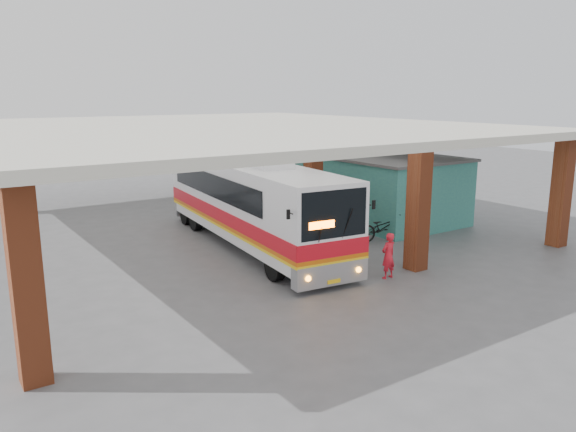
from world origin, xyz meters
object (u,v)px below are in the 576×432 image
at_px(coach_bus, 251,203).
at_px(motorcycle, 383,227).
at_px(pedestrian, 388,256).
at_px(red_chair, 277,204).

height_order(coach_bus, motorcycle, coach_bus).
height_order(pedestrian, red_chair, pedestrian).
height_order(coach_bus, red_chair, coach_bus).
bearing_deg(pedestrian, motorcycle, -135.44).
height_order(motorcycle, red_chair, motorcycle).
relative_size(coach_bus, pedestrian, 8.08).
bearing_deg(red_chair, coach_bus, -120.41).
relative_size(motorcycle, red_chair, 2.58).
distance_m(motorcycle, pedestrian, 4.84).
bearing_deg(pedestrian, red_chair, -108.20).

